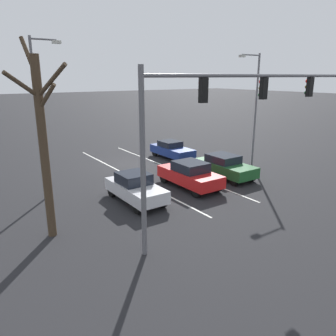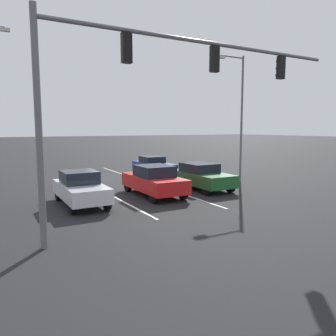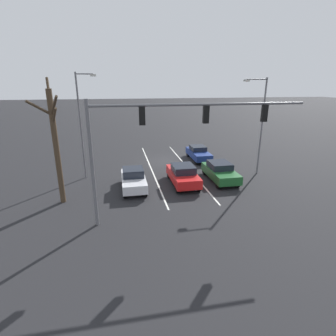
# 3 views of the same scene
# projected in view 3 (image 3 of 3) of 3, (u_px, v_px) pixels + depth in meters

# --- Properties ---
(ground_plane) EXTENTS (240.00, 240.00, 0.00)m
(ground_plane) POSITION_uv_depth(u_px,v_px,m) (165.00, 161.00, 27.61)
(ground_plane) COLOR black
(lane_stripe_left_divider) EXTENTS (0.12, 17.22, 0.01)m
(lane_stripe_left_divider) POSITION_uv_depth(u_px,v_px,m) (187.00, 167.00, 25.49)
(lane_stripe_left_divider) COLOR silver
(lane_stripe_left_divider) RESTS_ON ground_plane
(lane_stripe_center_divider) EXTENTS (0.12, 17.22, 0.01)m
(lane_stripe_center_divider) POSITION_uv_depth(u_px,v_px,m) (151.00, 169.00, 24.85)
(lane_stripe_center_divider) COLOR silver
(lane_stripe_center_divider) RESTS_ON ground_plane
(car_silver_rightlane_front) EXTENTS (1.76, 4.15, 1.59)m
(car_silver_rightlane_front) POSITION_uv_depth(u_px,v_px,m) (133.00, 179.00, 19.99)
(car_silver_rightlane_front) COLOR silver
(car_silver_rightlane_front) RESTS_ON ground_plane
(car_red_midlane_front) EXTENTS (1.89, 4.45, 1.62)m
(car_red_midlane_front) POSITION_uv_depth(u_px,v_px,m) (183.00, 175.00, 20.89)
(car_red_midlane_front) COLOR red
(car_red_midlane_front) RESTS_ON ground_plane
(car_darkgreen_leftlane_front) EXTENTS (1.89, 4.42, 1.52)m
(car_darkgreen_leftlane_front) POSITION_uv_depth(u_px,v_px,m) (220.00, 171.00, 21.80)
(car_darkgreen_leftlane_front) COLOR #1E5928
(car_darkgreen_leftlane_front) RESTS_ON ground_plane
(car_navy_leftlane_second) EXTENTS (1.71, 4.27, 1.44)m
(car_navy_leftlane_second) POSITION_uv_depth(u_px,v_px,m) (198.00, 153.00, 27.73)
(car_navy_leftlane_second) COLOR navy
(car_navy_leftlane_second) RESTS_ON ground_plane
(traffic_signal_gantry) EXTENTS (12.22, 0.37, 7.03)m
(traffic_signal_gantry) POSITION_uv_depth(u_px,v_px,m) (165.00, 130.00, 14.17)
(traffic_signal_gantry) COLOR slate
(traffic_signal_gantry) RESTS_ON ground_plane
(street_lamp_right_shoulder) EXTENTS (1.61, 0.24, 8.61)m
(street_lamp_right_shoulder) POSITION_uv_depth(u_px,v_px,m) (82.00, 121.00, 21.15)
(street_lamp_right_shoulder) COLOR slate
(street_lamp_right_shoulder) RESTS_ON ground_plane
(street_lamp_left_shoulder) EXTENTS (2.06, 0.24, 8.23)m
(street_lamp_left_shoulder) POSITION_uv_depth(u_px,v_px,m) (260.00, 121.00, 22.24)
(street_lamp_left_shoulder) COLOR slate
(street_lamp_left_shoulder) RESTS_ON ground_plane
(bare_tree_near) EXTENTS (2.07, 2.45, 8.14)m
(bare_tree_near) POSITION_uv_depth(u_px,v_px,m) (55.00, 143.00, 16.70)
(bare_tree_near) COLOR #423323
(bare_tree_near) RESTS_ON ground_plane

